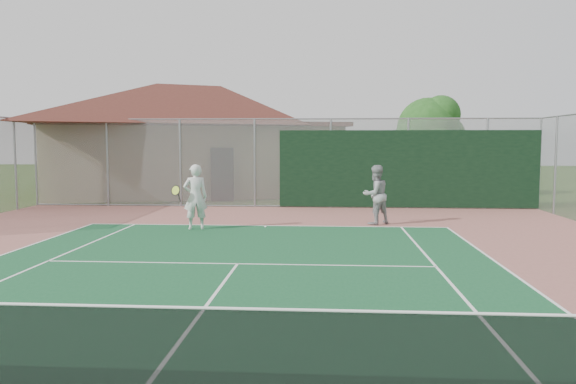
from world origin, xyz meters
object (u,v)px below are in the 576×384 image
object	(u,v)px
clubhouse	(195,130)
tree	(430,131)
player_grey_back	(375,195)
player_white_front	(195,197)
bleachers	(120,188)

from	to	relation	value
clubhouse	tree	distance (m)	11.79
clubhouse	player_grey_back	xyz separation A→B (m)	(8.34, -11.23, -2.32)
player_white_front	clubhouse	bearing A→B (deg)	-94.38
tree	player_white_front	size ratio (longest dim) A/B	2.48
clubhouse	player_grey_back	world-z (taller)	clubhouse
bleachers	player_white_front	world-z (taller)	player_white_front
bleachers	tree	size ratio (longest dim) A/B	0.59
player_white_front	player_grey_back	bearing A→B (deg)	177.24
player_grey_back	bleachers	bearing A→B (deg)	-66.10
clubhouse	tree	size ratio (longest dim) A/B	3.56
clubhouse	player_grey_back	distance (m)	14.18
player_white_front	tree	bearing A→B (deg)	-146.95
player_white_front	player_grey_back	size ratio (longest dim) A/B	1.03
bleachers	player_white_front	size ratio (longest dim) A/B	1.45
bleachers	clubhouse	bearing A→B (deg)	50.16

